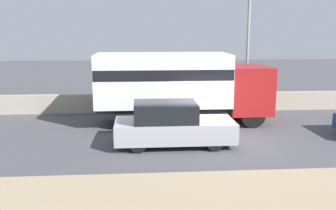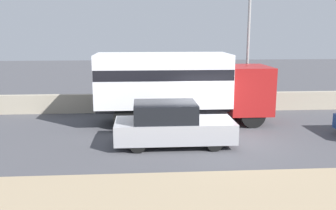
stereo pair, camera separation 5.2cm
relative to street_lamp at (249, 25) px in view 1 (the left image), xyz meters
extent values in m
plane|color=#47474C|center=(-2.66, -4.67, -4.48)|extent=(80.00, 80.00, 0.00)
cube|color=#A39984|center=(-2.66, 0.83, -3.99)|extent=(60.00, 0.35, 0.97)
cylinder|color=gray|center=(0.00, 0.00, -0.69)|extent=(0.14, 0.14, 7.58)
cube|color=maroon|center=(-0.45, -1.75, -2.92)|extent=(1.89, 2.41, 2.14)
cube|color=black|center=(0.47, -1.75, -2.49)|extent=(0.06, 2.05, 0.94)
cube|color=#2D2D33|center=(-4.37, -1.75, -3.70)|extent=(5.96, 1.42, 0.25)
cube|color=white|center=(-4.37, -1.75, -2.42)|extent=(5.96, 2.59, 2.30)
cube|color=black|center=(-4.37, -1.75, -2.10)|extent=(5.93, 2.61, 0.46)
cylinder|color=black|center=(-0.45, -0.71, -3.93)|extent=(1.09, 0.28, 1.09)
cylinder|color=black|center=(-0.45, -2.78, -3.93)|extent=(1.09, 0.28, 1.09)
cylinder|color=black|center=(-6.01, -0.71, -3.93)|extent=(1.09, 0.28, 1.09)
cylinder|color=black|center=(-6.01, -2.78, -3.93)|extent=(1.09, 0.28, 1.09)
cylinder|color=black|center=(-4.82, -0.71, -3.93)|extent=(1.09, 0.28, 1.09)
cylinder|color=black|center=(-4.82, -2.78, -3.93)|extent=(1.09, 0.28, 1.09)
cube|color=#9E9EA3|center=(-4.12, -5.08, -3.89)|extent=(4.40, 1.86, 0.73)
cube|color=black|center=(-4.48, -5.08, -3.19)|extent=(2.29, 1.71, 0.68)
cylinder|color=black|center=(-2.76, -4.27, -4.19)|extent=(0.58, 0.20, 0.58)
cylinder|color=black|center=(-2.76, -5.89, -4.19)|extent=(0.58, 0.20, 0.58)
cylinder|color=black|center=(-5.49, -4.27, -4.19)|extent=(0.58, 0.20, 0.58)
cylinder|color=black|center=(-5.49, -5.89, -4.19)|extent=(0.58, 0.20, 0.58)
camera|label=1|loc=(-5.38, -18.51, -0.23)|focal=40.00mm
camera|label=2|loc=(-5.33, -18.51, -0.23)|focal=40.00mm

